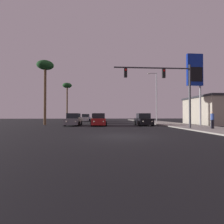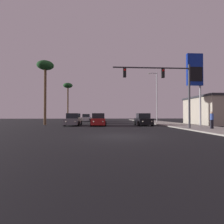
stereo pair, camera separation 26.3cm
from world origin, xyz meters
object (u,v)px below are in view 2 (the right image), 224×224
(palm_tree_near, at_px, (45,69))
(palm_tree_far, at_px, (68,88))
(car_tan, at_px, (97,119))
(traffic_light_mast, at_px, (167,82))
(car_grey, at_px, (73,120))
(car_red, at_px, (99,120))
(car_silver, at_px, (86,118))
(car_blue, at_px, (98,118))
(car_black, at_px, (143,120))
(pedestrian_on_sidewalk, at_px, (212,119))
(gas_station_sign, at_px, (195,74))
(street_lamp, at_px, (156,95))

(palm_tree_near, distance_m, palm_tree_far, 20.01)
(car_tan, xyz_separation_m, traffic_light_mast, (7.47, -13.69, 4.00))
(car_grey, height_order, traffic_light_mast, traffic_light_mast)
(car_tan, bearing_deg, car_red, 93.72)
(car_tan, distance_m, traffic_light_mast, 16.10)
(car_silver, distance_m, palm_tree_near, 17.01)
(palm_tree_far, bearing_deg, car_grey, -77.40)
(car_blue, distance_m, car_red, 16.62)
(palm_tree_far, bearing_deg, palm_tree_near, -88.52)
(palm_tree_far, bearing_deg, car_tan, -62.09)
(car_black, bearing_deg, car_red, 3.11)
(car_silver, bearing_deg, pedestrian_on_sidewalk, 122.25)
(car_tan, relative_size, gas_station_sign, 0.48)
(palm_tree_far, bearing_deg, car_silver, -45.93)
(car_black, distance_m, street_lamp, 9.08)
(gas_station_sign, distance_m, palm_tree_far, 32.13)
(street_lamp, bearing_deg, traffic_light_mast, -103.18)
(street_lamp, height_order, palm_tree_far, palm_tree_far)
(car_silver, distance_m, car_grey, 16.32)
(pedestrian_on_sidewalk, bearing_deg, car_grey, 151.72)
(pedestrian_on_sidewalk, distance_m, palm_tree_far, 36.13)
(pedestrian_on_sidewalk, bearing_deg, gas_station_sign, 78.69)
(car_red, relative_size, palm_tree_near, 0.46)
(car_tan, xyz_separation_m, car_black, (6.59, -7.10, 0.00))
(palm_tree_far, bearing_deg, street_lamp, -39.23)
(car_red, bearing_deg, car_black, -176.68)
(car_blue, relative_size, pedestrian_on_sidewalk, 2.59)
(car_silver, height_order, car_grey, same)
(car_blue, xyz_separation_m, gas_station_sign, (12.36, -19.22, 5.86))
(car_tan, bearing_deg, palm_tree_far, -61.63)
(palm_tree_near, bearing_deg, palm_tree_far, 91.48)
(car_blue, xyz_separation_m, car_grey, (-3.12, -16.15, 0.00))
(traffic_light_mast, height_order, palm_tree_near, palm_tree_near)
(street_lamp, bearing_deg, car_grey, -154.11)
(car_red, bearing_deg, traffic_light_mast, 139.18)
(car_blue, xyz_separation_m, palm_tree_near, (-7.46, -14.41, 7.38))
(car_silver, xyz_separation_m, street_lamp, (13.26, -9.69, 4.36))
(car_tan, xyz_separation_m, car_silver, (-2.64, 9.46, 0.00))
(car_red, relative_size, car_black, 1.00)
(traffic_light_mast, bearing_deg, car_blue, 107.81)
(palm_tree_near, bearing_deg, car_red, -15.82)
(traffic_light_mast, bearing_deg, car_tan, 118.62)
(palm_tree_far, bearing_deg, pedestrian_on_sidewalk, -56.74)
(palm_tree_near, xyz_separation_m, palm_tree_far, (-0.52, 20.00, 0.38))
(car_red, distance_m, street_lamp, 13.17)
(car_grey, relative_size, street_lamp, 0.48)
(car_silver, xyz_separation_m, gas_station_sign, (15.08, -19.39, 5.86))
(car_silver, bearing_deg, street_lamp, 145.74)
(car_red, distance_m, palm_tree_far, 24.94)
(car_tan, bearing_deg, car_silver, -73.98)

